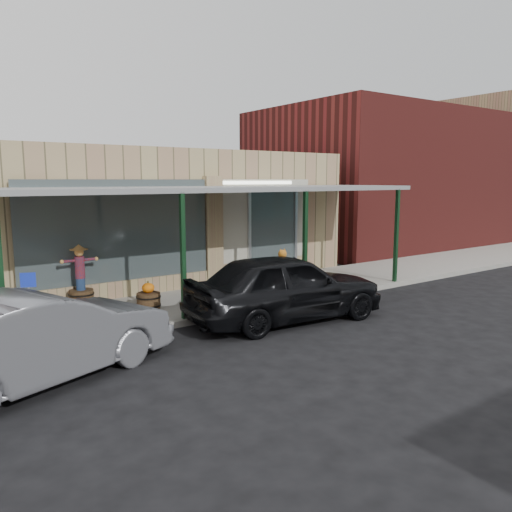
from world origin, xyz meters
TOP-DOWN VIEW (x-y plane):
  - ground at (0.00, 0.00)m, footprint 120.00×120.00m
  - sidewalk at (0.00, 3.60)m, footprint 40.00×3.20m
  - storefront at (-0.00, 8.16)m, footprint 12.00×6.25m
  - awning at (0.00, 3.56)m, footprint 12.00×3.00m
  - block_buildings_near at (2.01, 9.20)m, footprint 61.00×8.00m
  - barrel_scarecrow at (-3.38, 4.71)m, footprint 0.94×0.69m
  - barrel_pumpkin at (-2.10, 3.48)m, footprint 0.74×0.74m
  - handicap_sign at (-5.00, 2.40)m, footprint 0.27×0.12m
  - parked_sedan at (0.31, 1.09)m, footprint 4.92×2.33m
  - car_grey at (-5.24, 0.57)m, footprint 4.87×3.07m

SIDE VIEW (x-z plane):
  - ground at x=0.00m, z-range 0.00..0.00m
  - sidewalk at x=0.00m, z-range 0.00..0.15m
  - barrel_pumpkin at x=-2.10m, z-range 0.05..0.73m
  - barrel_scarecrow at x=-3.38m, z-range -0.10..1.45m
  - car_grey at x=-5.24m, z-range 0.00..1.51m
  - parked_sedan at x=0.31m, z-range 0.00..1.63m
  - handicap_sign at x=-5.00m, z-range 0.35..1.72m
  - storefront at x=0.00m, z-range -0.01..4.19m
  - awning at x=0.00m, z-range 1.49..4.53m
  - block_buildings_near at x=2.01m, z-range -0.23..7.77m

